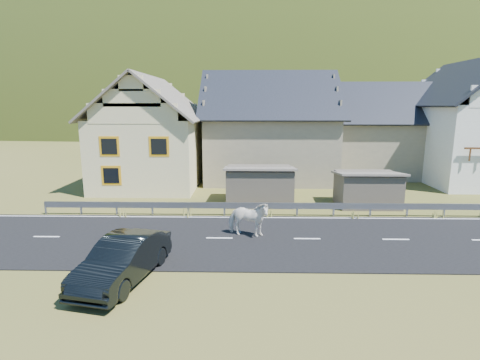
{
  "coord_description": "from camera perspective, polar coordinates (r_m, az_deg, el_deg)",
  "views": [
    {
      "loc": [
        -2.7,
        -16.19,
        6.02
      ],
      "look_at": [
        -3.11,
        2.31,
        2.29
      ],
      "focal_mm": 28.0,
      "sensor_mm": 36.0,
      "label": 1
    }
  ],
  "objects": [
    {
      "name": "shed_left",
      "position": [
        23.22,
        2.97,
        -0.84
      ],
      "size": [
        4.3,
        3.3,
        2.4
      ],
      "primitive_type": "cube",
      "color": "#60574A",
      "rests_on": "ground"
    },
    {
      "name": "car",
      "position": [
        13.85,
        -17.34,
        -11.45
      ],
      "size": [
        2.51,
        4.84,
        1.52
      ],
      "primitive_type": "imported",
      "rotation": [
        0.0,
        0.0,
        -0.21
      ],
      "color": "black",
      "rests_on": "ground"
    },
    {
      "name": "shed_right",
      "position": [
        23.86,
        18.81,
        -1.36
      ],
      "size": [
        3.8,
        2.9,
        2.2
      ],
      "primitive_type": "cube",
      "color": "#60574A",
      "rests_on": "ground"
    },
    {
      "name": "house_white",
      "position": [
        35.0,
        32.0,
        8.13
      ],
      "size": [
        8.8,
        10.8,
        9.7
      ],
      "color": "white",
      "rests_on": "ground"
    },
    {
      "name": "mountain",
      "position": [
        198.05,
        3.5,
        3.83
      ],
      "size": [
        440.0,
        280.0,
        260.0
      ],
      "primitive_type": "ellipsoid",
      "color": "#22350F",
      "rests_on": "ground"
    },
    {
      "name": "house_cream",
      "position": [
        29.16,
        -13.36,
        7.83
      ],
      "size": [
        7.8,
        9.8,
        8.3
      ],
      "color": "beige",
      "rests_on": "ground"
    },
    {
      "name": "conifer_patch",
      "position": [
        136.6,
        -21.63,
        10.6
      ],
      "size": [
        76.0,
        50.0,
        28.0
      ],
      "primitive_type": "ellipsoid",
      "color": "black",
      "rests_on": "ground"
    },
    {
      "name": "horse",
      "position": [
        17.29,
        1.24,
        -5.92
      ],
      "size": [
        1.33,
        2.12,
        1.66
      ],
      "primitive_type": "imported",
      "rotation": [
        0.0,
        0.0,
        1.34
      ],
      "color": "white",
      "rests_on": "road"
    },
    {
      "name": "house_stone_a",
      "position": [
        31.26,
        4.44,
        8.83
      ],
      "size": [
        10.8,
        9.8,
        8.9
      ],
      "color": "gray",
      "rests_on": "ground"
    },
    {
      "name": "house_stone_b",
      "position": [
        35.23,
        20.86,
        7.76
      ],
      "size": [
        9.8,
        8.8,
        8.1
      ],
      "color": "gray",
      "rests_on": "ground"
    },
    {
      "name": "guardrail",
      "position": [
        20.78,
        8.71,
        -3.96
      ],
      "size": [
        28.1,
        0.09,
        0.75
      ],
      "color": "#93969B",
      "rests_on": "ground"
    },
    {
      "name": "road",
      "position": [
        17.47,
        10.2,
        -8.86
      ],
      "size": [
        60.0,
        7.0,
        0.04
      ],
      "primitive_type": "cube",
      "color": "black",
      "rests_on": "ground"
    },
    {
      "name": "ground",
      "position": [
        17.48,
        10.2,
        -8.93
      ],
      "size": [
        160.0,
        160.0,
        0.0
      ],
      "primitive_type": "plane",
      "color": "#4A4F1C",
      "rests_on": "ground"
    },
    {
      "name": "lane_markings",
      "position": [
        17.46,
        10.2,
        -8.79
      ],
      "size": [
        60.0,
        6.6,
        0.01
      ],
      "primitive_type": "cube",
      "color": "silver",
      "rests_on": "road"
    }
  ]
}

